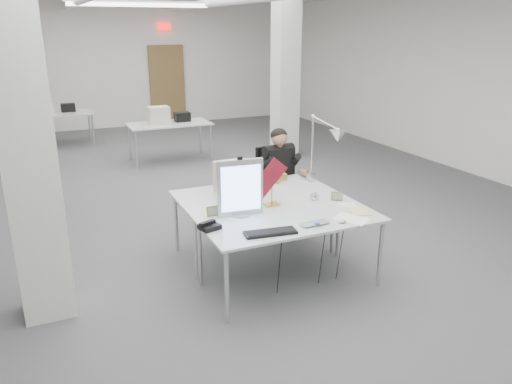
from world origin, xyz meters
The scene contains 22 objects.
room_shell centered at (0.04, 0.13, 1.69)m, with size 10.04×14.04×3.24m.
desk_main centered at (0.00, -2.50, 0.74)m, with size 1.80×0.90×0.03m, color silver.
desk_second centered at (0.00, -1.60, 0.74)m, with size 1.80×0.90×0.03m, color silver.
bg_desk_a centered at (0.20, 3.00, 0.74)m, with size 1.60×0.80×0.03m, color silver.
bg_desk_b centered at (-1.80, 5.20, 0.74)m, with size 1.60×0.80×0.03m, color silver.
office_chair centered at (0.62, -0.95, 0.47)m, with size 0.46×0.46×0.95m, color black, non-canonical shape.
seated_person centered at (0.62, -1.00, 0.90)m, with size 0.43×0.53×0.80m, color black, non-canonical shape.
monitor centered at (-0.42, -2.21, 1.05)m, with size 0.47×0.05×0.58m, color #B8B7BC.
pennant centered at (-0.14, -2.24, 1.10)m, with size 0.44×0.01×0.18m, color maroon.
keyboard centered at (-0.36, -2.77, 0.77)m, with size 0.49×0.16×0.02m, color black.
laptop centered at (0.13, -2.79, 0.77)m, with size 0.29×0.19×0.02m, color #B6B6BB.
mouse centered at (0.40, -2.82, 0.77)m, with size 0.08×0.05×0.03m, color silver.
bankers_lamp centered at (-0.01, -2.08, 0.94)m, with size 0.33×0.13×0.37m, color #BD813B, non-canonical shape.
desk_phone centered at (-0.83, -2.43, 0.78)m, with size 0.18×0.16×0.04m, color black.
picture_frame_left centered at (-0.69, -2.12, 0.81)m, with size 0.13×0.01×0.10m, color olive.
picture_frame_right centered at (0.71, -2.23, 0.80)m, with size 0.13×0.01×0.10m, color olive.
desk_clock centered at (0.49, -2.13, 0.81)m, with size 0.10×0.10×0.03m, color silver.
paper_stack_a centered at (0.53, -2.78, 0.76)m, with size 0.23×0.33×0.01m, color white.
paper_stack_b centered at (0.74, -2.62, 0.76)m, with size 0.18×0.25×0.01m, color #D7D280.
paper_stack_c centered at (0.73, -2.41, 0.76)m, with size 0.19×0.13×0.01m, color silver.
beige_monitor centered at (-0.22, -1.53, 0.93)m, with size 0.38×0.36×0.36m, color beige.
architect_lamp centered at (0.82, -1.73, 1.19)m, with size 0.23×0.68×0.88m, color silver, non-canonical shape.
Camera 1 is at (-2.21, -6.60, 2.58)m, focal length 35.00 mm.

